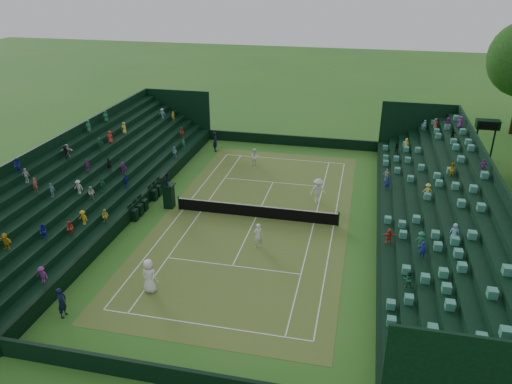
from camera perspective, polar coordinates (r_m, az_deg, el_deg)
ground at (r=35.48m, az=0.00°, el=-2.94°), size 160.00×160.00×0.00m
court_surface at (r=35.47m, az=0.00°, el=-2.93°), size 12.97×26.77×0.01m
perimeter_wall_north at (r=49.69m, az=4.03°, el=5.90°), size 17.17×0.20×1.00m
perimeter_wall_south at (r=22.81m, az=-9.34°, el=-20.09°), size 17.17×0.20×1.00m
perimeter_wall_east at (r=34.61m, az=13.87°, el=-3.54°), size 0.20×31.77×1.00m
perimeter_wall_west at (r=37.83m, az=-12.64°, el=-0.89°), size 0.20×31.77×1.00m
north_grandstand at (r=34.58m, az=20.95°, el=-2.60°), size 6.60×32.00×4.90m
south_grandstand at (r=39.30m, az=-18.33°, el=1.09°), size 6.60×32.00×4.90m
tennis_net at (r=35.23m, az=0.00°, el=-2.18°), size 11.67×0.10×1.06m
scoreboard_tower at (r=49.73m, az=24.94°, el=6.85°), size 2.00×1.00×3.70m
umpire_chair at (r=37.01m, az=-9.97°, el=-0.09°), size 0.87×0.87×2.75m
courtside_chairs at (r=37.96m, az=-12.21°, el=-0.82°), size 0.56×5.53×1.22m
player_near_west at (r=28.06m, az=-12.11°, el=-9.35°), size 1.10×0.86×1.99m
player_near_east at (r=31.52m, az=0.22°, el=-4.99°), size 0.73×0.70×1.68m
player_far_west at (r=44.35m, az=-0.13°, el=4.01°), size 0.94×0.85×1.58m
player_far_east at (r=37.59m, az=7.10°, el=0.16°), size 1.43×1.20×1.93m
line_judge_north at (r=47.96m, az=-4.68°, el=5.77°), size 0.65×0.81×1.93m
line_judge_south at (r=27.60m, az=-21.30°, el=-11.69°), size 0.43×0.63×1.69m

